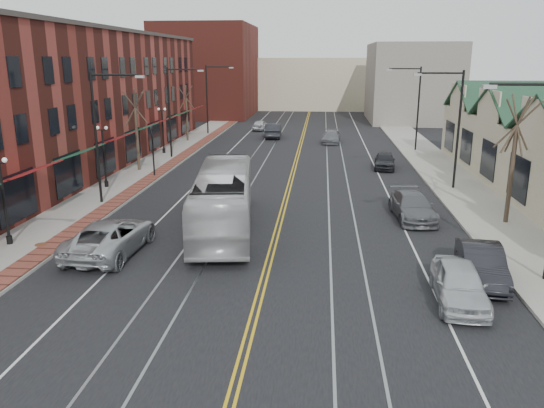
% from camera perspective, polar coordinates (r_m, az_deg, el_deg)
% --- Properties ---
extents(ground, '(160.00, 160.00, 0.00)m').
position_cam_1_polar(ground, '(17.67, -2.75, -14.80)').
color(ground, black).
rests_on(ground, ground).
extents(sidewalk_left, '(4.00, 120.00, 0.15)m').
position_cam_1_polar(sidewalk_left, '(38.90, -16.26, 1.67)').
color(sidewalk_left, gray).
rests_on(sidewalk_left, ground).
extents(sidewalk_right, '(4.00, 120.00, 0.15)m').
position_cam_1_polar(sidewalk_right, '(37.49, 20.31, 0.82)').
color(sidewalk_right, gray).
rests_on(sidewalk_right, ground).
extents(building_left, '(10.00, 50.00, 11.00)m').
position_cam_1_polar(building_left, '(47.29, -21.68, 10.22)').
color(building_left, maroon).
rests_on(building_left, ground).
extents(backdrop_left, '(14.00, 18.00, 14.00)m').
position_cam_1_polar(backdrop_left, '(87.07, -6.91, 14.03)').
color(backdrop_left, maroon).
rests_on(backdrop_left, ground).
extents(backdrop_mid, '(22.00, 14.00, 9.00)m').
position_cam_1_polar(backdrop_mid, '(100.23, 4.21, 12.83)').
color(backdrop_mid, '#B9AD8E').
rests_on(backdrop_mid, ground).
extents(backdrop_right, '(12.00, 16.00, 11.00)m').
position_cam_1_polar(backdrop_right, '(81.19, 14.78, 12.50)').
color(backdrop_right, slate).
rests_on(backdrop_right, ground).
extents(streetlight_l_1, '(3.33, 0.25, 8.00)m').
position_cam_1_polar(streetlight_l_1, '(34.05, -17.81, 8.15)').
color(streetlight_l_1, black).
rests_on(streetlight_l_1, sidewalk_left).
extents(streetlight_l_2, '(3.33, 0.25, 8.00)m').
position_cam_1_polar(streetlight_l_2, '(49.10, -10.51, 10.62)').
color(streetlight_l_2, black).
rests_on(streetlight_l_2, sidewalk_left).
extents(streetlight_l_3, '(3.33, 0.25, 8.00)m').
position_cam_1_polar(streetlight_l_3, '(64.61, -6.63, 11.86)').
color(streetlight_l_3, black).
rests_on(streetlight_l_3, sidewalk_left).
extents(streetlight_r_1, '(3.33, 0.25, 8.00)m').
position_cam_1_polar(streetlight_r_1, '(38.33, 18.86, 8.80)').
color(streetlight_r_1, black).
rests_on(streetlight_r_1, sidewalk_right).
extents(streetlight_r_2, '(3.33, 0.25, 8.00)m').
position_cam_1_polar(streetlight_r_2, '(53.97, 15.03, 10.77)').
color(streetlight_r_2, black).
rests_on(streetlight_r_2, sidewalk_right).
extents(lamppost_l_1, '(0.84, 0.28, 4.27)m').
position_cam_1_polar(lamppost_l_1, '(28.37, -26.84, 0.08)').
color(lamppost_l_1, black).
rests_on(lamppost_l_1, sidewalk_left).
extents(lamppost_l_2, '(0.84, 0.28, 4.27)m').
position_cam_1_polar(lamppost_l_2, '(38.78, -17.59, 4.74)').
color(lamppost_l_2, black).
rests_on(lamppost_l_2, sidewalk_left).
extents(lamppost_l_3, '(0.84, 0.28, 4.27)m').
position_cam_1_polar(lamppost_l_3, '(51.80, -11.65, 7.66)').
color(lamppost_l_3, black).
rests_on(lamppost_l_3, sidewalk_left).
extents(tree_left_near, '(1.78, 1.37, 6.48)m').
position_cam_1_polar(tree_left_near, '(44.00, -14.37, 7.90)').
color(tree_left_near, '#382B21').
rests_on(tree_left_near, sidewalk_left).
extents(tree_left_far, '(1.66, 1.28, 6.02)m').
position_cam_1_polar(tree_left_far, '(59.25, -9.18, 9.76)').
color(tree_left_far, '#382B21').
rests_on(tree_left_far, sidewalk_left).
extents(tree_right_mid, '(1.90, 1.46, 6.93)m').
position_cam_1_polar(tree_right_mid, '(31.28, 24.52, 4.56)').
color(tree_right_mid, '#382B21').
rests_on(tree_right_mid, sidewalk_right).
extents(manhole_far, '(0.60, 0.60, 0.02)m').
position_cam_1_polar(manhole_far, '(28.12, -23.57, -4.02)').
color(manhole_far, '#592D19').
rests_on(manhole_far, sidewalk_left).
extents(traffic_signal, '(0.18, 0.15, 3.80)m').
position_cam_1_polar(traffic_signal, '(41.68, -12.70, 5.99)').
color(traffic_signal, black).
rests_on(traffic_signal, sidewalk_left).
extents(transit_bus, '(4.32, 12.22, 3.33)m').
position_cam_1_polar(transit_bus, '(28.22, -5.23, 0.51)').
color(transit_bus, silver).
rests_on(transit_bus, ground).
extents(parked_suv, '(3.03, 6.08, 1.65)m').
position_cam_1_polar(parked_suv, '(25.97, -16.98, -3.38)').
color(parked_suv, '#AEB2B6').
rests_on(parked_suv, ground).
extents(parked_car_a, '(2.06, 4.55, 1.51)m').
position_cam_1_polar(parked_car_a, '(21.19, 19.49, -8.09)').
color(parked_car_a, silver).
rests_on(parked_car_a, ground).
extents(parked_car_b, '(2.11, 4.75, 1.51)m').
position_cam_1_polar(parked_car_b, '(23.44, 21.60, -6.03)').
color(parked_car_b, black).
rests_on(parked_car_b, ground).
extents(parked_car_c, '(2.41, 5.22, 1.48)m').
position_cam_1_polar(parked_car_c, '(31.26, 14.87, -0.24)').
color(parked_car_c, '#5D5E64').
rests_on(parked_car_c, ground).
extents(parked_car_d, '(2.07, 4.24, 1.39)m').
position_cam_1_polar(parked_car_d, '(45.19, 12.02, 4.61)').
color(parked_car_d, black).
rests_on(parked_car_d, ground).
extents(distant_car_left, '(1.95, 5.02, 1.63)m').
position_cam_1_polar(distant_car_left, '(61.97, 0.15, 7.90)').
color(distant_car_left, '#222328').
rests_on(distant_car_left, ground).
extents(distant_car_right, '(2.23, 4.69, 1.32)m').
position_cam_1_polar(distant_car_right, '(58.43, 6.40, 7.19)').
color(distant_car_right, slate).
rests_on(distant_car_right, ground).
extents(distant_car_far, '(1.90, 4.00, 1.32)m').
position_cam_1_polar(distant_car_far, '(68.64, -1.27, 8.49)').
color(distant_car_far, silver).
rests_on(distant_car_far, ground).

